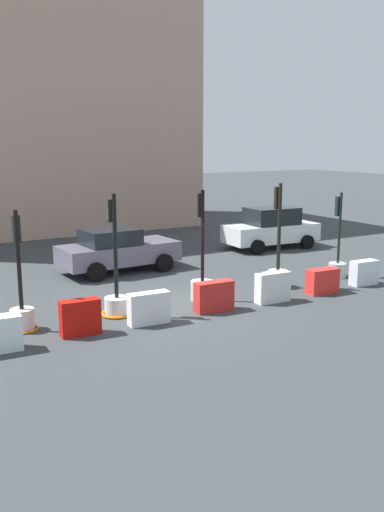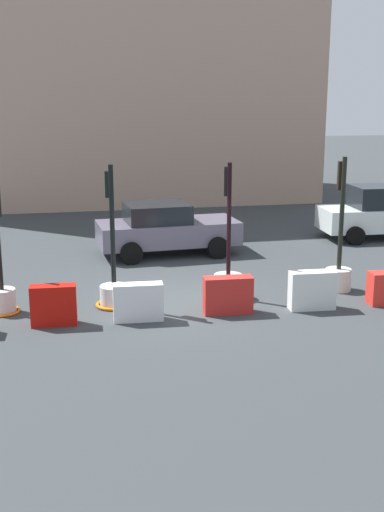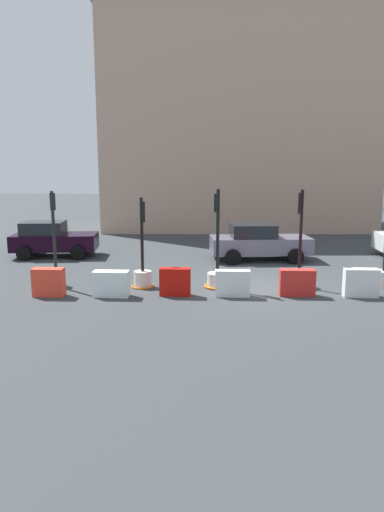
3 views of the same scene
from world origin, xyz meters
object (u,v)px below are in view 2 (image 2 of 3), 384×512
at_px(traffic_light_3, 228,275).
at_px(construction_barrier_3, 138,302).
at_px(car_grey_saloon, 166,229).
at_px(car_white_van, 382,212).
at_px(traffic_light_4, 339,265).
at_px(construction_barrier_5, 312,290).
at_px(construction_barrier_4, 228,295).
at_px(construction_barrier_2, 54,305).
at_px(traffic_light_2, 114,284).
at_px(traffic_light_1, 2,288).

bearing_deg(traffic_light_3, construction_barrier_3, -152.70).
relative_size(car_grey_saloon, car_white_van, 1.02).
relative_size(traffic_light_3, car_white_van, 0.77).
xyz_separation_m(traffic_light_4, car_white_van, (4.14, 5.63, 0.23)).
distance_m(construction_barrier_5, car_white_van, 8.81).
relative_size(construction_barrier_4, car_grey_saloon, 0.25).
bearing_deg(construction_barrier_4, traffic_light_3, 75.23).
bearing_deg(construction_barrier_3, construction_barrier_2, 177.33).
bearing_deg(construction_barrier_3, car_white_van, 36.08).
bearing_deg(construction_barrier_5, construction_barrier_2, 178.99).
xyz_separation_m(construction_barrier_5, car_grey_saloon, (-2.49, 6.11, 0.36)).
distance_m(traffic_light_4, construction_barrier_2, 7.33).
distance_m(traffic_light_3, car_grey_saloon, 4.92).
height_order(traffic_light_2, traffic_light_3, traffic_light_2).
bearing_deg(traffic_light_1, traffic_light_2, -0.74).
relative_size(traffic_light_4, construction_barrier_2, 3.41).
bearing_deg(construction_barrier_5, car_grey_saloon, 112.15).
bearing_deg(traffic_light_4, car_white_van, 53.71).
relative_size(traffic_light_2, traffic_light_4, 0.98).
xyz_separation_m(traffic_light_1, construction_barrier_2, (1.17, -1.10, -0.13)).
relative_size(traffic_light_1, construction_barrier_2, 3.07).
height_order(traffic_light_3, traffic_light_4, traffic_light_4).
bearing_deg(traffic_light_3, construction_barrier_4, -104.77).
distance_m(traffic_light_2, traffic_light_4, 5.82).
relative_size(construction_barrier_5, car_grey_saloon, 0.24).
bearing_deg(construction_barrier_5, construction_barrier_3, 179.73).
relative_size(construction_barrier_4, construction_barrier_5, 1.04).
bearing_deg(construction_barrier_2, construction_barrier_4, 0.07).
relative_size(construction_barrier_2, car_grey_saloon, 0.22).
bearing_deg(car_grey_saloon, traffic_light_1, -133.58).
relative_size(traffic_light_2, construction_barrier_2, 3.35).
height_order(car_grey_saloon, car_white_van, car_white_van).
xyz_separation_m(traffic_light_2, traffic_light_3, (2.85, 0.09, 0.03)).
bearing_deg(car_white_van, construction_barrier_3, -143.92).
distance_m(traffic_light_2, construction_barrier_2, 1.78).
distance_m(traffic_light_1, traffic_light_3, 5.44).
height_order(construction_barrier_2, construction_barrier_5, construction_barrier_5).
xyz_separation_m(construction_barrier_4, construction_barrier_5, (2.02, -0.11, 0.03)).
distance_m(traffic_light_4, construction_barrier_5, 1.83).
height_order(traffic_light_2, construction_barrier_5, traffic_light_2).
xyz_separation_m(traffic_light_1, traffic_light_2, (2.59, -0.03, -0.04)).
bearing_deg(construction_barrier_3, traffic_light_3, 27.30).
bearing_deg(construction_barrier_4, construction_barrier_5, -3.13).
xyz_separation_m(traffic_light_1, traffic_light_3, (5.44, 0.05, -0.00)).
xyz_separation_m(traffic_light_4, construction_barrier_3, (-5.37, -1.30, -0.25)).
xyz_separation_m(construction_barrier_3, car_white_van, (9.51, 6.93, 0.48)).
distance_m(traffic_light_2, car_grey_saloon, 5.36).
relative_size(construction_barrier_5, car_white_van, 0.25).
bearing_deg(car_grey_saloon, construction_barrier_4, -85.54).
distance_m(construction_barrier_4, car_grey_saloon, 6.03).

